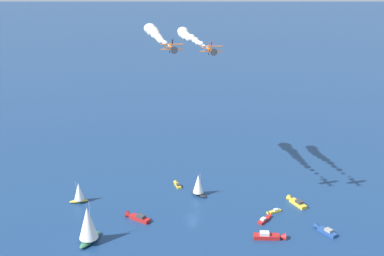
% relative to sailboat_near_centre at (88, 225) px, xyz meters
% --- Properties ---
extents(ground_plane, '(2000.00, 2000.00, 0.00)m').
position_rel_sailboat_near_centre_xyz_m(ground_plane, '(-35.76, -7.95, -6.47)').
color(ground_plane, navy).
extents(sailboat_near_centre, '(8.97, 10.75, 14.18)m').
position_rel_sailboat_near_centre_xyz_m(sailboat_near_centre, '(0.00, 0.00, 0.00)').
color(sailboat_near_centre, '#33704C').
rests_on(sailboat_near_centre, ground_plane).
extents(sailboat_far_port, '(6.04, 7.35, 9.64)m').
position_rel_sailboat_near_centre_xyz_m(sailboat_far_port, '(-41.91, -24.71, -2.07)').
color(sailboat_far_port, black).
rests_on(sailboat_far_port, ground_plane).
extents(motorboat_far_stbd, '(10.75, 5.22, 3.02)m').
position_rel_sailboat_near_centre_xyz_m(motorboat_far_stbd, '(-57.72, 10.62, -5.66)').
color(motorboat_far_stbd, '#B21E1E').
rests_on(motorboat_far_stbd, ground_plane).
extents(motorboat_inshore, '(6.44, 5.55, 1.97)m').
position_rel_sailboat_near_centre_xyz_m(motorboat_inshore, '(-60.09, -0.74, -5.94)').
color(motorboat_inshore, '#B21E1E').
rests_on(motorboat_inshore, ground_plane).
extents(motorboat_trailing, '(8.50, 8.72, 2.81)m').
position_rel_sailboat_near_centre_xyz_m(motorboat_trailing, '(-16.59, -11.59, -5.72)').
color(motorboat_trailing, '#B21E1E').
rests_on(motorboat_trailing, ground_plane).
extents(motorboat_ahead, '(5.79, 2.60, 1.63)m').
position_rel_sailboat_near_centre_xyz_m(motorboat_ahead, '(-64.94, -5.35, -6.03)').
color(motorboat_ahead, gold).
rests_on(motorboat_ahead, ground_plane).
extents(motorboat_outer_ring_b, '(5.29, 8.73, 2.48)m').
position_rel_sailboat_near_centre_xyz_m(motorboat_outer_ring_b, '(-76.67, 10.76, -5.80)').
color(motorboat_outer_ring_b, '#23478C').
rests_on(motorboat_outer_ring_b, ground_plane).
extents(motorboat_outer_ring_c, '(2.14, 6.19, 1.76)m').
position_rel_sailboat_near_centre_xyz_m(motorboat_outer_ring_c, '(-35.60, -34.70, -6.00)').
color(motorboat_outer_ring_c, gold).
rests_on(motorboat_outer_ring_c, ground_plane).
extents(sailboat_outer_ring_d, '(6.87, 3.82, 8.82)m').
position_rel_sailboat_near_centre_xyz_m(sailboat_outer_ring_d, '(2.75, -28.96, -2.44)').
color(sailboat_outer_ring_d, gold).
rests_on(sailboat_outer_ring_d, ground_plane).
extents(motorboat_outer_ring_e, '(4.74, 9.79, 2.75)m').
position_rel_sailboat_near_centre_xyz_m(motorboat_outer_ring_e, '(-75.60, -9.93, -5.73)').
color(motorboat_outer_ring_e, gold).
rests_on(motorboat_outer_ring_e, ground_plane).
extents(biplane_lead, '(7.29, 6.77, 3.58)m').
position_rel_sailboat_near_centre_xyz_m(biplane_lead, '(-41.77, -7.81, 52.64)').
color(biplane_lead, orange).
extents(wingwalker_lead, '(1.50, 0.21, 1.53)m').
position_rel_sailboat_near_centre_xyz_m(wingwalker_lead, '(-41.85, -7.80, 54.79)').
color(wingwalker_lead, red).
extents(smoke_trail_lead, '(4.96, 37.75, 4.14)m').
position_rel_sailboat_near_centre_xyz_m(smoke_trail_lead, '(-40.78, -39.36, 52.62)').
color(smoke_trail_lead, silver).
extents(biplane_wingman, '(7.29, 6.77, 3.58)m').
position_rel_sailboat_near_centre_xyz_m(biplane_wingman, '(-29.70, -9.88, 53.37)').
color(biplane_wingman, orange).
extents(wingwalker_wingman, '(0.93, 0.21, 1.76)m').
position_rel_sailboat_near_centre_xyz_m(wingwalker_wingman, '(-29.79, -9.87, 55.55)').
color(wingwalker_wingman, black).
extents(smoke_trail_wingman, '(5.16, 41.88, 4.72)m').
position_rel_sailboat_near_centre_xyz_m(smoke_trail_wingman, '(-29.07, -44.48, 53.38)').
color(smoke_trail_wingman, silver).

